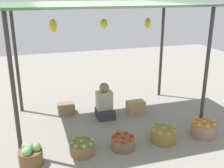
{
  "coord_description": "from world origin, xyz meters",
  "views": [
    {
      "loc": [
        -1.44,
        -5.22,
        2.64
      ],
      "look_at": [
        0.0,
        -0.49,
        0.95
      ],
      "focal_mm": 43.99,
      "sensor_mm": 36.0,
      "label": 1
    }
  ],
  "objects": [
    {
      "name": "wooden_crate_near_vendor",
      "position": [
        -0.78,
        0.5,
        0.11
      ],
      "size": [
        0.36,
        0.31,
        0.22
      ],
      "primitive_type": "cube",
      "color": "#86694F",
      "rests_on": "ground"
    },
    {
      "name": "wooden_crate_stacked_rear",
      "position": [
        0.74,
        0.09,
        0.14
      ],
      "size": [
        0.4,
        0.24,
        0.27
      ],
      "primitive_type": "cube",
      "color": "tan",
      "rests_on": "ground"
    },
    {
      "name": "basket_red_tomatoes",
      "position": [
        -0.03,
        -1.24,
        0.11
      ],
      "size": [
        0.41,
        0.41,
        0.27
      ],
      "color": "brown",
      "rests_on": "ground"
    },
    {
      "name": "ground_plane",
      "position": [
        0.0,
        0.0,
        0.0
      ],
      "size": [
        14.0,
        14.0,
        0.0
      ],
      "primitive_type": "plane",
      "color": "gray"
    },
    {
      "name": "basket_cabbages",
      "position": [
        -1.59,
        -1.26,
        0.17
      ],
      "size": [
        0.38,
        0.38,
        0.39
      ],
      "color": "brown",
      "rests_on": "ground"
    },
    {
      "name": "basket_limes",
      "position": [
        0.76,
        -1.23,
        0.13
      ],
      "size": [
        0.46,
        0.46,
        0.29
      ],
      "color": "olive",
      "rests_on": "ground"
    },
    {
      "name": "basket_green_apples",
      "position": [
        -0.75,
        -1.19,
        0.11
      ],
      "size": [
        0.43,
        0.43,
        0.27
      ],
      "color": "brown",
      "rests_on": "ground"
    },
    {
      "name": "market_stall_structure",
      "position": [
        -0.01,
        0.01,
        2.24
      ],
      "size": [
        3.78,
        2.19,
        2.42
      ],
      "color": "#38332D",
      "rests_on": "ground"
    },
    {
      "name": "vendor_person",
      "position": [
        0.01,
        0.09,
        0.3
      ],
      "size": [
        0.36,
        0.44,
        0.78
      ],
      "color": "#36313B",
      "rests_on": "ground"
    },
    {
      "name": "basket_oranges",
      "position": [
        1.59,
        -1.26,
        0.14
      ],
      "size": [
        0.45,
        0.45,
        0.33
      ],
      "color": "#967455",
      "rests_on": "ground"
    }
  ]
}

